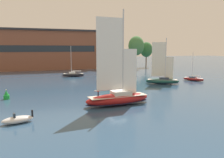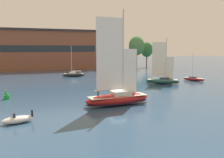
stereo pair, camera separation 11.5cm
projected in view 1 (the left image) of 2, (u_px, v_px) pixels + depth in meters
The scene contains 12 objects.
ground_plane at pixel (118, 105), 35.23m from camera, with size 400.00×400.00×0.00m, color #2D4C6B.
waterfront_building at pixel (46, 50), 94.82m from camera, with size 46.27×13.59×17.01m.
tree_shore_left at pixel (136, 46), 98.44m from camera, with size 7.08×7.08×14.57m.
tree_shore_center at pixel (146, 50), 105.66m from camera, with size 5.88×5.88×12.10m.
tree_shore_right at pixel (107, 47), 96.29m from camera, with size 6.71×6.71×13.81m.
sailboat_main at pixel (118, 98), 35.08m from camera, with size 11.18×4.01×15.04m.
sailboat_moored_near_marina at pixel (123, 74), 71.34m from camera, with size 5.89×4.28×8.05m.
sailboat_moored_mid_channel at pixel (73, 74), 70.65m from camera, with size 7.37×3.13×9.83m.
sailboat_moored_far_slip at pixel (193, 79), 61.42m from camera, with size 4.33×5.83×8.00m.
sailboat_moored_outer_mooring at pixel (162, 80), 55.78m from camera, with size 8.61×5.96×11.63m.
motor_tender at pixel (18, 120), 26.44m from camera, with size 3.83×2.17×1.38m.
channel_buoy at pixel (6, 95), 38.97m from camera, with size 0.99×0.99×1.81m.
Camera 1 is at (-11.93, -32.20, 8.98)m, focal length 35.00 mm.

